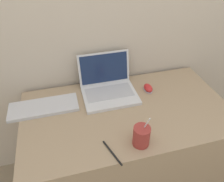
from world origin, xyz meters
The scene contains 6 objects.
desk centered at (0.00, 0.33, 0.35)m, with size 1.19×0.66×0.70m.
laptop centered at (-0.07, 0.52, 0.75)m, with size 0.33×0.30×0.22m.
drink_cup centered at (-0.01, 0.08, 0.76)m, with size 0.08×0.08×0.18m.
computer_mouse centered at (0.19, 0.47, 0.72)m, with size 0.05×0.09×0.04m.
external_keyboard centered at (-0.46, 0.47, 0.71)m, with size 0.39×0.15×0.02m.
pen centered at (-0.16, 0.06, 0.71)m, with size 0.06×0.15×0.01m.
Camera 1 is at (-0.32, -0.55, 1.55)m, focal length 35.00 mm.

